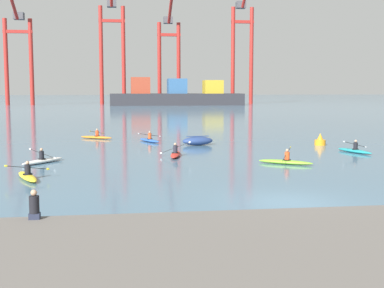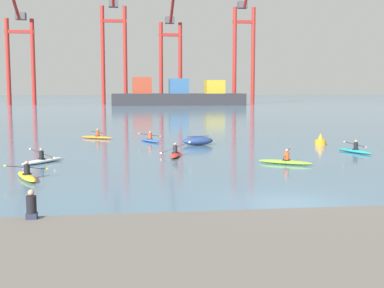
# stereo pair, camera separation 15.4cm
# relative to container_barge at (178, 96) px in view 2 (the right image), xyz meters

# --- Properties ---
(ground_plane) EXTENTS (800.00, 800.00, 0.00)m
(ground_plane) POSITION_rel_container_barge_xyz_m (-8.87, -126.49, -2.69)
(ground_plane) COLOR #476B84
(container_barge) EXTENTS (37.85, 8.07, 7.93)m
(container_barge) POSITION_rel_container_barge_xyz_m (0.00, 0.00, 0.00)
(container_barge) COLOR #28282D
(container_barge) RESTS_ON ground
(gantry_crane_west) EXTENTS (8.14, 17.34, 32.65)m
(gantry_crane_west) POSITION_rel_container_barge_xyz_m (-44.51, 6.39, 13.98)
(gantry_crane_west) COLOR maroon
(gantry_crane_west) RESTS_ON ground
(gantry_crane_west_mid) EXTENTS (7.92, 17.46, 40.91)m
(gantry_crane_west_mid) POSITION_rel_container_barge_xyz_m (-18.15, 12.76, 17.02)
(gantry_crane_west_mid) COLOR maroon
(gantry_crane_west_mid) RESTS_ON ground
(gantry_crane_east_mid) EXTENTS (7.18, 18.72, 34.42)m
(gantry_crane_east_mid) POSITION_rel_container_barge_xyz_m (-0.82, 13.10, 14.46)
(gantry_crane_east_mid) COLOR maroon
(gantry_crane_east_mid) RESTS_ON ground
(gantry_crane_east) EXTENTS (6.99, 17.55, 42.22)m
(gantry_crane_east) POSITION_rel_container_barge_xyz_m (21.24, 8.38, 17.08)
(gantry_crane_east) COLOR maroon
(gantry_crane_east) RESTS_ON ground
(capsized_dinghy) EXTENTS (2.76, 1.57, 0.76)m
(capsized_dinghy) POSITION_rel_container_barge_xyz_m (-9.39, -104.66, -2.34)
(capsized_dinghy) COLOR navy
(capsized_dinghy) RESTS_ON ground
(channel_buoy) EXTENTS (0.90, 0.90, 1.00)m
(channel_buoy) POSITION_rel_container_barge_xyz_m (0.59, -106.08, -2.33)
(channel_buoy) COLOR orange
(channel_buoy) RESTS_ON ground
(kayak_red) EXTENTS (2.14, 3.45, 1.07)m
(kayak_red) POSITION_rel_container_barge_xyz_m (-11.95, -111.47, -2.52)
(kayak_red) COLOR red
(kayak_red) RESTS_ON ground
(kayak_orange) EXTENTS (3.21, 2.29, 0.95)m
(kayak_orange) POSITION_rel_container_barge_xyz_m (-17.93, -97.95, -2.52)
(kayak_orange) COLOR orange
(kayak_orange) RESTS_ON ground
(kayak_lime) EXTENTS (3.18, 2.36, 1.03)m
(kayak_lime) POSITION_rel_container_barge_xyz_m (-5.60, -115.99, -2.52)
(kayak_lime) COLOR #7ABC2D
(kayak_lime) RESTS_ON ground
(kayak_blue) EXTENTS (2.08, 3.34, 0.95)m
(kayak_blue) POSITION_rel_container_barge_xyz_m (-13.20, -101.45, -2.52)
(kayak_blue) COLOR #2856B2
(kayak_blue) RESTS_ON ground
(kayak_teal) EXTENTS (2.15, 3.43, 0.95)m
(kayak_teal) POSITION_rel_container_barge_xyz_m (1.17, -111.18, -2.52)
(kayak_teal) COLOR teal
(kayak_teal) RESTS_ON ground
(kayak_yellow) EXTENTS (2.13, 3.38, 0.95)m
(kayak_yellow) POSITION_rel_container_barge_xyz_m (-20.40, -119.30, -2.52)
(kayak_yellow) COLOR yellow
(kayak_yellow) RESTS_ON ground
(kayak_white) EXTENTS (2.50, 3.09, 0.95)m
(kayak_white) POSITION_rel_container_barge_xyz_m (-20.49, -113.49, -2.52)
(kayak_white) COLOR silver
(kayak_white) RESTS_ON ground
(seated_onlooker) EXTENTS (0.32, 0.30, 0.90)m
(seated_onlooker) POSITION_rel_container_barge_xyz_m (-18.20, -130.55, -1.59)
(seated_onlooker) COLOR #23283D
(seated_onlooker) RESTS_ON stone_quay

